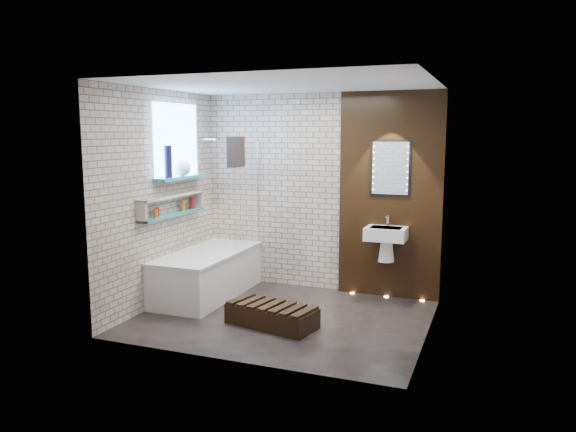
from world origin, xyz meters
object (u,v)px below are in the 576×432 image
at_px(washbasin, 386,238).
at_px(led_mirror, 390,168).
at_px(walnut_step, 272,316).
at_px(bath_screen, 246,195).
at_px(bathtub, 208,273).

bearing_deg(washbasin, led_mirror, 90.00).
bearing_deg(walnut_step, bath_screen, 125.62).
relative_size(bath_screen, washbasin, 2.41).
distance_m(bath_screen, washbasin, 1.89).
height_order(washbasin, walnut_step, washbasin).
xyz_separation_m(washbasin, walnut_step, (-0.97, -1.37, -0.68)).
xyz_separation_m(bath_screen, led_mirror, (1.82, 0.34, 0.37)).
height_order(bathtub, washbasin, washbasin).
distance_m(bath_screen, led_mirror, 1.89).
xyz_separation_m(bathtub, led_mirror, (2.17, 0.78, 1.36)).
xyz_separation_m(bathtub, washbasin, (2.17, 0.62, 0.50)).
distance_m(bathtub, washbasin, 2.32).
relative_size(washbasin, led_mirror, 0.83).
bearing_deg(led_mirror, bath_screen, -169.34).
xyz_separation_m(led_mirror, walnut_step, (-0.97, -1.53, -1.54)).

